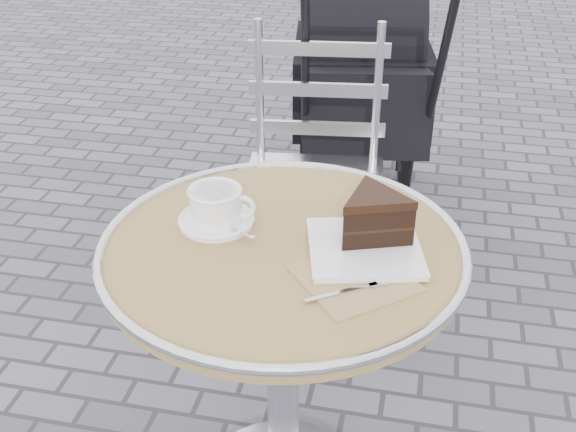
% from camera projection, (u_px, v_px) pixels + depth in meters
% --- Properties ---
extents(cafe_table, '(0.72, 0.72, 0.74)m').
position_uv_depth(cafe_table, '(283.00, 312.00, 1.48)').
color(cafe_table, silver).
rests_on(cafe_table, ground).
extents(cappuccino_set, '(0.17, 0.15, 0.08)m').
position_uv_depth(cappuccino_set, '(217.00, 209.00, 1.45)').
color(cappuccino_set, white).
rests_on(cappuccino_set, cafe_table).
extents(cake_plate_set, '(0.26, 0.34, 0.11)m').
position_uv_depth(cake_plate_set, '(372.00, 224.00, 1.36)').
color(cake_plate_set, '#A57D5A').
rests_on(cake_plate_set, cafe_table).
extents(bistro_chair, '(0.47, 0.47, 0.93)m').
position_uv_depth(bistro_chair, '(316.00, 145.00, 2.16)').
color(bistro_chair, silver).
rests_on(bistro_chair, ground).
extents(baby_stroller, '(0.62, 1.08, 1.06)m').
position_uv_depth(baby_stroller, '(361.00, 99.00, 2.75)').
color(baby_stroller, black).
rests_on(baby_stroller, ground).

